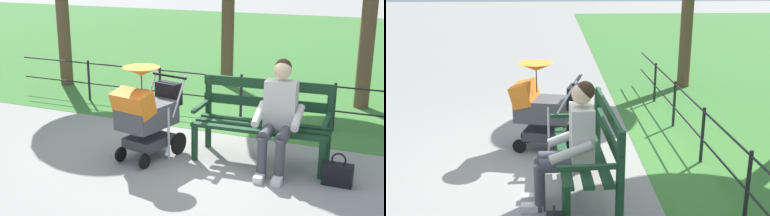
# 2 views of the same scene
# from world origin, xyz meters

# --- Properties ---
(ground_plane) EXTENTS (60.00, 60.00, 0.00)m
(ground_plane) POSITION_xyz_m (0.00, 0.00, 0.00)
(ground_plane) COLOR gray
(park_bench) EXTENTS (1.62, 0.67, 0.96)m
(park_bench) POSITION_xyz_m (-0.74, -0.12, 0.53)
(park_bench) COLOR #193D23
(park_bench) RESTS_ON ground
(person_on_bench) EXTENTS (0.55, 0.74, 1.28)m
(person_on_bench) POSITION_xyz_m (-0.98, 0.11, 0.68)
(person_on_bench) COLOR #42424C
(person_on_bench) RESTS_ON ground
(stroller) EXTENTS (0.67, 0.96, 1.15)m
(stroller) POSITION_xyz_m (0.55, 0.42, 0.59)
(stroller) COLOR black
(stroller) RESTS_ON ground
(park_fence) EXTENTS (8.22, 0.04, 0.70)m
(park_fence) POSITION_xyz_m (-0.28, -1.52, 0.42)
(park_fence) COLOR black
(park_fence) RESTS_ON ground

